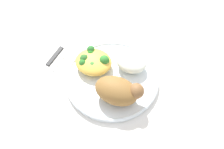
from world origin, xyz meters
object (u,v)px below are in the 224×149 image
plate (112,78)px  knife (62,47)px  mac_cheese_with_broccoli (93,61)px  roasted_chicken (118,91)px  rice_pile (131,62)px  fork (64,54)px

plate → knife: bearing=165.0°
mac_cheese_with_broccoli → knife: (-0.13, 0.04, -0.03)m
roasted_chicken → rice_pile: (-0.00, 0.11, -0.01)m
fork → mac_cheese_with_broccoli: bearing=-7.1°
plate → knife: size_ratio=1.38×
roasted_chicken → mac_cheese_with_broccoli: bearing=146.2°
fork → knife: 0.03m
roasted_chicken → fork: 0.23m
roasted_chicken → plate: bearing=126.6°
mac_cheese_with_broccoli → fork: bearing=172.9°
mac_cheese_with_broccoli → fork: (-0.11, 0.01, -0.04)m
plate → knife: plate is taller
roasted_chicken → knife: (-0.23, 0.11, -0.05)m
rice_pile → plate: bearing=-124.7°
knife → rice_pile: bearing=0.3°
plate → rice_pile: rice_pile is taller
plate → roasted_chicken: 0.08m
fork → knife: bearing=133.7°
plate → rice_pile: bearing=55.3°
roasted_chicken → rice_pile: bearing=91.5°
plate → mac_cheese_with_broccoli: bearing=166.3°
roasted_chicken → mac_cheese_with_broccoli: 0.12m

